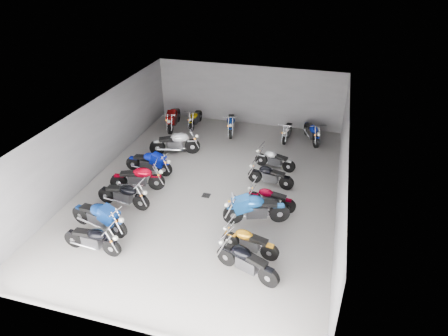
{
  "coord_description": "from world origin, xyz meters",
  "views": [
    {
      "loc": [
        4.25,
        -12.99,
        8.87
      ],
      "look_at": [
        0.56,
        0.13,
        1.0
      ],
      "focal_mm": 32.0,
      "sensor_mm": 36.0,
      "label": 1
    }
  ],
  "objects_px": {
    "motorcycle_back_a": "(174,118)",
    "motorcycle_right_b": "(249,242)",
    "motorcycle_right_e": "(270,176)",
    "motorcycle_left_a": "(92,239)",
    "drain_grate": "(206,195)",
    "motorcycle_right_d": "(270,198)",
    "motorcycle_left_d": "(138,178)",
    "motorcycle_left_f": "(175,143)",
    "motorcycle_right_f": "(274,160)",
    "motorcycle_left_e": "(149,163)",
    "motorcycle_back_b": "(195,118)",
    "motorcycle_right_c": "(256,209)",
    "motorcycle_left_c": "(124,195)",
    "motorcycle_right_a": "(246,261)",
    "motorcycle_back_c": "(231,123)",
    "motorcycle_back_e": "(287,131)",
    "motorcycle_left_b": "(99,217)",
    "motorcycle_back_f": "(312,132)"
  },
  "relations": [
    {
      "from": "motorcycle_left_d",
      "to": "motorcycle_right_f",
      "type": "relative_size",
      "value": 1.18
    },
    {
      "from": "motorcycle_left_b",
      "to": "motorcycle_right_c",
      "type": "bearing_deg",
      "value": 122.4
    },
    {
      "from": "motorcycle_left_f",
      "to": "motorcycle_back_e",
      "type": "height_order",
      "value": "motorcycle_left_f"
    },
    {
      "from": "motorcycle_right_c",
      "to": "motorcycle_back_a",
      "type": "relative_size",
      "value": 0.99
    },
    {
      "from": "motorcycle_back_e",
      "to": "motorcycle_right_f",
      "type": "bearing_deg",
      "value": 91.32
    },
    {
      "from": "motorcycle_back_f",
      "to": "drain_grate",
      "type": "bearing_deg",
      "value": 37.03
    },
    {
      "from": "motorcycle_right_d",
      "to": "motorcycle_right_f",
      "type": "height_order",
      "value": "motorcycle_right_d"
    },
    {
      "from": "motorcycle_right_d",
      "to": "motorcycle_back_b",
      "type": "distance_m",
      "value": 8.29
    },
    {
      "from": "motorcycle_back_f",
      "to": "motorcycle_left_c",
      "type": "bearing_deg",
      "value": 27.68
    },
    {
      "from": "drain_grate",
      "to": "motorcycle_right_d",
      "type": "xyz_separation_m",
      "value": [
        2.58,
        -0.18,
        0.45
      ]
    },
    {
      "from": "motorcycle_right_c",
      "to": "motorcycle_right_e",
      "type": "bearing_deg",
      "value": -20.56
    },
    {
      "from": "motorcycle_right_e",
      "to": "motorcycle_left_c",
      "type": "bearing_deg",
      "value": 128.54
    },
    {
      "from": "motorcycle_left_f",
      "to": "motorcycle_right_f",
      "type": "height_order",
      "value": "motorcycle_left_f"
    },
    {
      "from": "motorcycle_right_b",
      "to": "motorcycle_back_b",
      "type": "height_order",
      "value": "motorcycle_back_b"
    },
    {
      "from": "drain_grate",
      "to": "motorcycle_right_d",
      "type": "relative_size",
      "value": 0.17
    },
    {
      "from": "motorcycle_back_c",
      "to": "motorcycle_back_e",
      "type": "height_order",
      "value": "motorcycle_back_c"
    },
    {
      "from": "drain_grate",
      "to": "motorcycle_left_e",
      "type": "height_order",
      "value": "motorcycle_left_e"
    },
    {
      "from": "motorcycle_left_e",
      "to": "motorcycle_back_c",
      "type": "height_order",
      "value": "motorcycle_left_e"
    },
    {
      "from": "motorcycle_back_c",
      "to": "motorcycle_back_e",
      "type": "bearing_deg",
      "value": 166.59
    },
    {
      "from": "drain_grate",
      "to": "motorcycle_right_c",
      "type": "distance_m",
      "value": 2.56
    },
    {
      "from": "motorcycle_back_b",
      "to": "motorcycle_right_d",
      "type": "bearing_deg",
      "value": 127.78
    },
    {
      "from": "drain_grate",
      "to": "motorcycle_back_e",
      "type": "bearing_deg",
      "value": 68.53
    },
    {
      "from": "motorcycle_right_d",
      "to": "motorcycle_right_e",
      "type": "relative_size",
      "value": 0.98
    },
    {
      "from": "motorcycle_back_a",
      "to": "motorcycle_right_b",
      "type": "bearing_deg",
      "value": 116.51
    },
    {
      "from": "motorcycle_left_a",
      "to": "motorcycle_right_f",
      "type": "bearing_deg",
      "value": 148.1
    },
    {
      "from": "motorcycle_left_d",
      "to": "motorcycle_right_b",
      "type": "height_order",
      "value": "motorcycle_left_d"
    },
    {
      "from": "motorcycle_right_f",
      "to": "motorcycle_left_e",
      "type": "bearing_deg",
      "value": 121.55
    },
    {
      "from": "motorcycle_left_a",
      "to": "motorcycle_right_e",
      "type": "bearing_deg",
      "value": 141.31
    },
    {
      "from": "motorcycle_right_b",
      "to": "motorcycle_back_a",
      "type": "xyz_separation_m",
      "value": [
        -6.04,
        8.57,
        0.09
      ]
    },
    {
      "from": "motorcycle_left_c",
      "to": "motorcycle_right_a",
      "type": "relative_size",
      "value": 1.04
    },
    {
      "from": "motorcycle_left_a",
      "to": "motorcycle_left_c",
      "type": "distance_m",
      "value": 2.56
    },
    {
      "from": "motorcycle_right_c",
      "to": "motorcycle_back_b",
      "type": "relative_size",
      "value": 1.18
    },
    {
      "from": "motorcycle_back_c",
      "to": "motorcycle_back_f",
      "type": "distance_m",
      "value": 4.15
    },
    {
      "from": "motorcycle_left_c",
      "to": "motorcycle_right_f",
      "type": "bearing_deg",
      "value": 134.77
    },
    {
      "from": "motorcycle_left_f",
      "to": "motorcycle_right_b",
      "type": "height_order",
      "value": "motorcycle_left_f"
    },
    {
      "from": "motorcycle_left_a",
      "to": "motorcycle_back_c",
      "type": "bearing_deg",
      "value": 171.6
    },
    {
      "from": "motorcycle_back_a",
      "to": "drain_grate",
      "type": "bearing_deg",
      "value": 113.86
    },
    {
      "from": "motorcycle_left_d",
      "to": "motorcycle_back_e",
      "type": "bearing_deg",
      "value": 126.29
    },
    {
      "from": "motorcycle_right_e",
      "to": "motorcycle_right_f",
      "type": "height_order",
      "value": "motorcycle_right_e"
    },
    {
      "from": "drain_grate",
      "to": "motorcycle_left_d",
      "type": "distance_m",
      "value": 2.83
    },
    {
      "from": "motorcycle_right_d",
      "to": "motorcycle_back_c",
      "type": "bearing_deg",
      "value": 32.61
    },
    {
      "from": "motorcycle_left_c",
      "to": "motorcycle_back_a",
      "type": "height_order",
      "value": "motorcycle_back_a"
    },
    {
      "from": "motorcycle_right_d",
      "to": "motorcycle_right_b",
      "type": "bearing_deg",
      "value": -179.25
    },
    {
      "from": "motorcycle_right_e",
      "to": "motorcycle_left_a",
      "type": "bearing_deg",
      "value": 147.1
    },
    {
      "from": "motorcycle_left_c",
      "to": "motorcycle_right_c",
      "type": "distance_m",
      "value": 4.98
    },
    {
      "from": "motorcycle_left_b",
      "to": "motorcycle_back_f",
      "type": "xyz_separation_m",
      "value": [
        6.44,
        9.14,
        -0.06
      ]
    },
    {
      "from": "motorcycle_left_a",
      "to": "motorcycle_right_e",
      "type": "height_order",
      "value": "motorcycle_left_a"
    },
    {
      "from": "motorcycle_left_c",
      "to": "motorcycle_right_c",
      "type": "height_order",
      "value": "motorcycle_right_c"
    },
    {
      "from": "motorcycle_left_b",
      "to": "motorcycle_left_d",
      "type": "bearing_deg",
      "value": -170.21
    },
    {
      "from": "motorcycle_right_c",
      "to": "motorcycle_back_f",
      "type": "relative_size",
      "value": 1.15
    }
  ]
}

